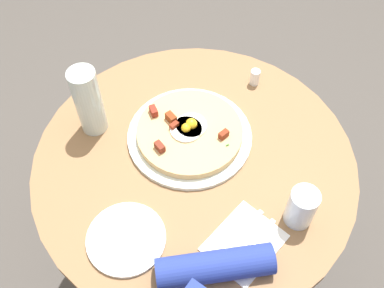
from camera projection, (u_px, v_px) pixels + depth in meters
ground_plane at (194, 264)px, 1.80m from camera, size 6.00×6.00×0.00m
dining_table at (194, 193)px, 1.33m from camera, size 0.85×0.85×0.75m
pizza_plate at (190, 136)px, 1.22m from camera, size 0.34×0.34×0.01m
breakfast_pizza at (189, 132)px, 1.21m from camera, size 0.29×0.29×0.05m
bread_plate at (125, 238)px, 1.05m from camera, size 0.19×0.19×0.01m
napkin at (244, 243)px, 1.05m from camera, size 0.16×0.18×0.00m
fork at (251, 247)px, 1.04m from camera, size 0.03×0.18×0.00m
knife at (239, 237)px, 1.05m from camera, size 0.03×0.18×0.00m
water_glass at (301, 207)px, 1.04m from camera, size 0.07×0.07×0.11m
water_bottle at (88, 101)px, 1.17m from camera, size 0.07×0.07×0.21m
salt_shaker at (255, 77)px, 1.33m from camera, size 0.03×0.03×0.05m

